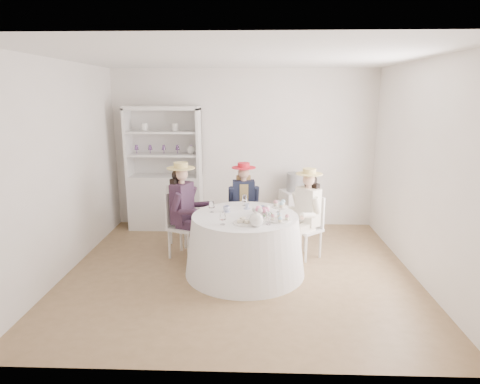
{
  "coord_description": "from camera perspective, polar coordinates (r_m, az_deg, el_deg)",
  "views": [
    {
      "loc": [
        0.17,
        -4.92,
        2.28
      ],
      "look_at": [
        0.0,
        0.1,
        1.05
      ],
      "focal_mm": 30.0,
      "sensor_mm": 36.0,
      "label": 1
    }
  ],
  "objects": [
    {
      "name": "hutch",
      "position": [
        7.02,
        -10.51,
        0.87
      ],
      "size": [
        1.42,
        0.94,
        2.09
      ],
      "rotation": [
        0.0,
        0.0,
        -0.42
      ],
      "color": "silver",
      "rests_on": "ground"
    },
    {
      "name": "wall_left",
      "position": [
        5.56,
        -23.94,
        2.95
      ],
      "size": [
        0.0,
        4.5,
        4.5
      ],
      "primitive_type": "plane",
      "rotation": [
        1.57,
        0.0,
        1.57
      ],
      "color": "silver",
      "rests_on": "ground"
    },
    {
      "name": "wall_front",
      "position": [
        3.06,
        -1.36,
        -3.87
      ],
      "size": [
        4.5,
        0.0,
        4.5
      ],
      "primitive_type": "plane",
      "rotation": [
        -1.57,
        0.0,
        0.0
      ],
      "color": "silver",
      "rests_on": "ground"
    },
    {
      "name": "guest_mid",
      "position": [
        6.09,
        0.53,
        -1.02
      ],
      "size": [
        0.47,
        0.49,
        1.28
      ],
      "rotation": [
        0.0,
        0.0,
        0.08
      ],
      "color": "silver",
      "rests_on": "ground"
    },
    {
      "name": "spare_chair",
      "position": [
        6.21,
        -8.34,
        -2.97
      ],
      "size": [
        0.54,
        0.54,
        0.94
      ],
      "rotation": [
        0.0,
        0.0,
        2.53
      ],
      "color": "silver",
      "rests_on": "ground"
    },
    {
      "name": "teacup_c",
      "position": [
        5.23,
        3.11,
        -2.5
      ],
      "size": [
        0.1,
        0.1,
        0.08
      ],
      "primitive_type": "imported",
      "rotation": [
        0.0,
        0.0,
        0.03
      ],
      "color": "white",
      "rests_on": "tea_table"
    },
    {
      "name": "ceiling",
      "position": [
        4.94,
        -0.04,
        18.65
      ],
      "size": [
        4.5,
        4.5,
        0.0
      ],
      "primitive_type": "plane",
      "rotation": [
        3.14,
        0.0,
        0.0
      ],
      "color": "white",
      "rests_on": "wall_back"
    },
    {
      "name": "table_teapot",
      "position": [
        4.68,
        2.37,
        -3.97
      ],
      "size": [
        0.24,
        0.17,
        0.18
      ],
      "rotation": [
        0.0,
        0.0,
        0.29
      ],
      "color": "white",
      "rests_on": "tea_table"
    },
    {
      "name": "tea_table",
      "position": [
        5.24,
        0.71,
        -7.42
      ],
      "size": [
        1.55,
        1.55,
        0.78
      ],
      "rotation": [
        0.0,
        0.0,
        -0.4
      ],
      "color": "white",
      "rests_on": "ground"
    },
    {
      "name": "teacup_b",
      "position": [
        5.38,
        1.01,
        -2.1
      ],
      "size": [
        0.09,
        0.09,
        0.06
      ],
      "primitive_type": "imported",
      "rotation": [
        0.0,
        0.0,
        0.42
      ],
      "color": "white",
      "rests_on": "tea_table"
    },
    {
      "name": "stemware_set",
      "position": [
        5.09,
        0.72,
        -2.52
      ],
      "size": [
        0.95,
        0.91,
        0.15
      ],
      "color": "white",
      "rests_on": "tea_table"
    },
    {
      "name": "teacup_a",
      "position": [
        5.24,
        -1.93,
        -2.48
      ],
      "size": [
        0.12,
        0.12,
        0.07
      ],
      "primitive_type": "imported",
      "rotation": [
        0.0,
        0.0,
        0.39
      ],
      "color": "white",
      "rests_on": "tea_table"
    },
    {
      "name": "ground",
      "position": [
        5.42,
        -0.04,
        -11.1
      ],
      "size": [
        4.5,
        4.5,
        0.0
      ],
      "primitive_type": "plane",
      "color": "brown",
      "rests_on": "ground"
    },
    {
      "name": "wall_back",
      "position": [
        6.98,
        0.54,
        6.1
      ],
      "size": [
        4.5,
        0.0,
        4.5
      ],
      "primitive_type": "plane",
      "rotation": [
        1.57,
        0.0,
        0.0
      ],
      "color": "silver",
      "rests_on": "ground"
    },
    {
      "name": "guest_left",
      "position": [
        5.67,
        -8.02,
        -1.8
      ],
      "size": [
        0.57,
        0.52,
        1.37
      ],
      "rotation": [
        0.0,
        0.0,
        1.19
      ],
      "color": "silver",
      "rests_on": "ground"
    },
    {
      "name": "wall_right",
      "position": [
        5.42,
        24.52,
        2.64
      ],
      "size": [
        0.0,
        4.5,
        4.5
      ],
      "primitive_type": "plane",
      "rotation": [
        1.57,
        0.0,
        -1.57
      ],
      "color": "silver",
      "rests_on": "ground"
    },
    {
      "name": "side_table",
      "position": [
        6.96,
        7.8,
        -2.57
      ],
      "size": [
        0.56,
        0.56,
        0.68
      ],
      "primitive_type": "cube",
      "rotation": [
        0.0,
        0.0,
        0.34
      ],
      "color": "silver",
      "rests_on": "ground"
    },
    {
      "name": "flower_arrangement",
      "position": [
        5.03,
        3.15,
        -2.61
      ],
      "size": [
        0.18,
        0.17,
        0.07
      ],
      "rotation": [
        0.0,
        0.0,
        -0.24
      ],
      "color": "pink",
      "rests_on": "tea_table"
    },
    {
      "name": "hatbox",
      "position": [
        6.84,
        7.94,
        1.4
      ],
      "size": [
        0.4,
        0.4,
        0.31
      ],
      "primitive_type": "cylinder",
      "rotation": [
        0.0,
        0.0,
        -0.4
      ],
      "color": "black",
      "rests_on": "side_table"
    },
    {
      "name": "guest_right",
      "position": [
        5.68,
        9.47,
        -2.3
      ],
      "size": [
        0.55,
        0.54,
        1.29
      ],
      "rotation": [
        0.0,
        0.0,
        -0.88
      ],
      "color": "silver",
      "rests_on": "ground"
    },
    {
      "name": "flower_bowl",
      "position": [
        5.06,
        3.15,
        -3.21
      ],
      "size": [
        0.26,
        0.26,
        0.05
      ],
      "primitive_type": "imported",
      "rotation": [
        0.0,
        0.0,
        0.32
      ],
      "color": "white",
      "rests_on": "tea_table"
    },
    {
      "name": "cupcake_stand",
      "position": [
        4.88,
        5.68,
        -3.09
      ],
      "size": [
        0.27,
        0.27,
        0.25
      ],
      "rotation": [
        0.0,
        0.0,
        -0.1
      ],
      "color": "white",
      "rests_on": "tea_table"
    },
    {
      "name": "sandwich_plate",
      "position": [
        4.8,
        0.66,
        -4.27
      ],
      "size": [
        0.28,
        0.28,
        0.06
      ],
      "rotation": [
        0.0,
        0.0,
        0.02
      ],
      "color": "white",
      "rests_on": "tea_table"
    }
  ]
}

